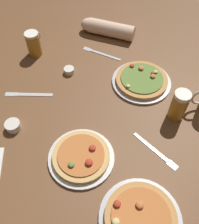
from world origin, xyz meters
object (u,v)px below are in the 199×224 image
at_px(pizza_plate_far, 142,80).
at_px(fork_spare, 156,151).
at_px(fork_left, 101,53).
at_px(knife_right, 28,94).
at_px(beer_mug_amber, 34,43).
at_px(beer_mug_dark, 179,105).
at_px(diner_arm, 106,28).
at_px(pizza_plate_side, 140,218).
at_px(ramekin_butter, 69,71).
at_px(pizza_plate_near, 82,157).
at_px(ramekin_sauce, 13,126).

height_order(pizza_plate_far, fork_spare, pizza_plate_far).
distance_m(fork_left, knife_right, 0.46).
relative_size(beer_mug_amber, fork_left, 0.59).
xyz_separation_m(beer_mug_dark, diner_arm, (-0.48, 0.46, -0.03)).
bearing_deg(pizza_plate_side, fork_spare, 89.48).
relative_size(fork_spare, diner_arm, 0.65).
distance_m(beer_mug_dark, fork_spare, 0.23).
height_order(knife_right, diner_arm, diner_arm).
height_order(pizza_plate_side, beer_mug_dark, beer_mug_dark).
bearing_deg(pizza_plate_side, ramekin_butter, 130.72).
bearing_deg(beer_mug_amber, knife_right, -70.11).
height_order(pizza_plate_near, diner_arm, diner_arm).
distance_m(pizza_plate_near, beer_mug_dark, 0.47).
height_order(pizza_plate_far, beer_mug_dark, beer_mug_dark).
height_order(beer_mug_amber, fork_spare, beer_mug_amber).
xyz_separation_m(pizza_plate_far, ramekin_sauce, (-0.47, -0.44, 0.00)).
bearing_deg(ramekin_sauce, beer_mug_amber, 105.71).
height_order(ramekin_sauce, fork_spare, ramekin_sauce).
distance_m(pizza_plate_near, fork_left, 0.64).
bearing_deg(ramekin_butter, pizza_plate_side, -49.28).
xyz_separation_m(beer_mug_amber, fork_spare, (0.74, -0.40, -0.06)).
bearing_deg(pizza_plate_near, pizza_plate_far, 74.83).
relative_size(pizza_plate_near, knife_right, 1.18).
xyz_separation_m(beer_mug_amber, diner_arm, (0.31, 0.28, -0.02)).
bearing_deg(beer_mug_dark, fork_left, 147.18).
bearing_deg(beer_mug_amber, ramekin_butter, -19.89).
height_order(ramekin_sauce, knife_right, ramekin_sauce).
bearing_deg(ramekin_butter, pizza_plate_near, -61.62).
height_order(beer_mug_amber, fork_left, beer_mug_amber).
xyz_separation_m(beer_mug_amber, fork_left, (0.34, 0.11, -0.06)).
distance_m(pizza_plate_side, diner_arm, 1.05).
bearing_deg(ramekin_butter, diner_arm, 77.35).
relative_size(pizza_plate_near, beer_mug_dark, 1.78).
xyz_separation_m(ramekin_butter, knife_right, (-0.13, -0.20, -0.01)).
distance_m(beer_mug_amber, fork_left, 0.36).
relative_size(pizza_plate_side, fork_left, 1.28).
xyz_separation_m(ramekin_butter, fork_spare, (0.51, -0.31, -0.01)).
bearing_deg(knife_right, ramekin_sauce, -80.83).
distance_m(beer_mug_amber, knife_right, 0.31).
distance_m(ramekin_sauce, diner_arm, 0.78).
bearing_deg(ramekin_sauce, knife_right, 99.17).
bearing_deg(fork_left, ramekin_butter, -119.47).
height_order(fork_left, diner_arm, diner_arm).
height_order(fork_left, fork_spare, same).
relative_size(pizza_plate_near, ramekin_butter, 5.06).
bearing_deg(beer_mug_dark, beer_mug_amber, 166.93).
relative_size(pizza_plate_side, knife_right, 1.28).
relative_size(pizza_plate_side, beer_mug_amber, 2.18).
height_order(pizza_plate_near, beer_mug_dark, beer_mug_dark).
xyz_separation_m(beer_mug_amber, knife_right, (0.10, -0.29, -0.06)).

